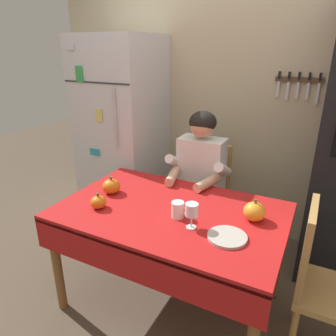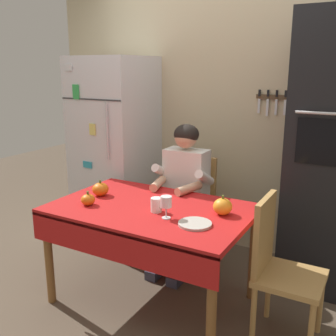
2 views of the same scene
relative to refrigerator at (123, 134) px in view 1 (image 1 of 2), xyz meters
name	(u,v)px [view 1 (image 1 of 2)]	position (x,y,z in m)	size (l,w,h in m)	color
ground_plane	(164,310)	(0.95, -0.96, -0.90)	(10.00, 10.00, 0.00)	brown
back_wall_assembly	(239,94)	(1.00, 0.39, 0.40)	(3.70, 0.13, 2.60)	#BCAD89
refrigerator	(123,134)	(0.00, 0.00, 0.00)	(0.68, 0.71, 1.80)	silver
dining_table	(169,222)	(0.95, -0.88, -0.24)	(1.40, 0.90, 0.74)	brown
chair_behind_person	(205,193)	(0.90, -0.09, -0.39)	(0.40, 0.40, 0.93)	tan
seated_person	(198,176)	(0.90, -0.28, -0.16)	(0.47, 0.55, 1.25)	#38384C
chair_right_side	(322,279)	(1.85, -0.82, -0.39)	(0.40, 0.40, 0.93)	tan
coffee_mug	(178,210)	(1.03, -0.93, -0.11)	(0.10, 0.08, 0.10)	white
wine_glass	(192,211)	(1.15, -1.00, -0.05)	(0.07, 0.07, 0.15)	white
pumpkin_large	(111,186)	(0.48, -0.84, -0.11)	(0.13, 0.13, 0.12)	orange
pumpkin_medium	(254,212)	(1.45, -0.76, -0.10)	(0.13, 0.13, 0.14)	orange
pumpkin_small	(98,202)	(0.54, -1.05, -0.12)	(0.10, 0.10, 0.10)	orange
serving_tray	(227,237)	(1.36, -1.01, -0.15)	(0.21, 0.21, 0.02)	#B7B2A8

